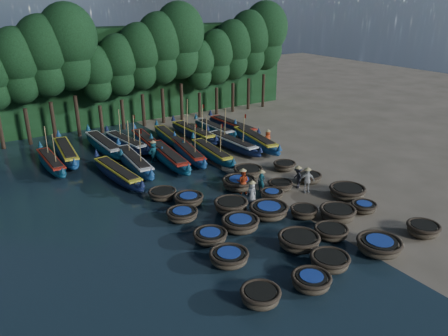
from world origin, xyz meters
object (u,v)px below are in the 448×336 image
coracle_10 (210,236)px  coracle_20 (163,194)px  long_boat_4 (168,157)px  long_boat_11 (104,145)px  coracle_19 (309,178)px  coracle_22 (239,183)px  coracle_11 (240,223)px  long_boat_17 (233,126)px  coracle_5 (229,257)px  long_boat_5 (188,152)px  long_boat_2 (118,173)px  coracle_3 (379,245)px  coracle_17 (272,194)px  coracle_1 (311,281)px  coracle_6 (299,241)px  long_boat_9 (51,162)px  coracle_23 (248,172)px  fisherman_2 (243,181)px  coracle_16 (231,206)px  fisherman_0 (252,191)px  long_boat_12 (126,143)px  fisherman_1 (261,180)px  coracle_4 (423,229)px  long_boat_14 (169,137)px  coracle_13 (304,212)px  coracle_14 (347,192)px  coracle_2 (330,261)px  coracle_24 (285,166)px  coracle_0 (260,296)px  long_boat_16 (214,129)px  long_boat_8 (255,140)px  coracle_9 (364,207)px  coracle_12 (269,211)px  fisherman_3 (298,177)px  fisherman_6 (268,138)px  coracle_21 (189,199)px  coracle_7 (331,232)px  coracle_8 (338,213)px  long_boat_13 (147,142)px  long_boat_3 (134,162)px  long_boat_15 (193,133)px

coracle_10 → coracle_20: coracle_20 is taller
long_boat_4 → long_boat_11: (-3.40, 6.02, -0.00)m
coracle_19 → coracle_22: 5.39m
coracle_11 → long_boat_17: size_ratio=0.29×
coracle_5 → long_boat_5: (5.97, 15.07, 0.13)m
long_boat_2 → long_boat_4: (4.76, 1.06, 0.05)m
coracle_3 → coracle_17: bearing=93.7°
coracle_1 → coracle_17: size_ratio=1.19×
coracle_6 → long_boat_9: 21.67m
coracle_23 → fisherman_2: (-2.10, -2.22, 0.51)m
coracle_23 → coracle_16: bearing=-136.5°
coracle_1 → fisherman_0: fisherman_0 is taller
long_boat_12 → fisherman_1: long_boat_12 is taller
coracle_4 → long_boat_14: bearing=100.2°
coracle_13 → coracle_14: 4.48m
coracle_2 → coracle_24: coracle_2 is taller
coracle_0 → long_boat_16: (12.29, 23.43, 0.09)m
coracle_5 → long_boat_14: bearing=71.7°
coracle_11 → coracle_17: coracle_11 is taller
coracle_10 → long_boat_8: bearing=44.6°
fisherman_2 → coracle_9: bearing=170.1°
coracle_12 → coracle_13: coracle_12 is taller
coracle_1 → coracle_10: size_ratio=0.92×
fisherman_3 → fisherman_6: fisherman_6 is taller
long_boat_4 → long_boat_11: 6.92m
coracle_1 → coracle_14: bearing=33.2°
coracle_6 → coracle_17: size_ratio=1.37×
fisherman_2 → coracle_20: bearing=20.7°
coracle_5 → coracle_20: bearing=86.3°
fisherman_2 → long_boat_12: bearing=-32.9°
coracle_19 → coracle_21: bearing=169.8°
coracle_2 → coracle_3: 3.30m
coracle_7 → long_boat_4: (-2.39, 15.88, 0.23)m
fisherman_6 → coracle_24: bearing=55.4°
coracle_6 → long_boat_9: long_boat_9 is taller
coracle_8 → long_boat_11: size_ratio=0.29×
coracle_14 → fisherman_6: fisherman_6 is taller
coracle_19 → fisherman_2: 5.38m
long_boat_2 → long_boat_13: long_boat_13 is taller
coracle_14 → long_boat_3: long_boat_3 is taller
long_boat_5 → fisherman_1: 8.87m
coracle_23 → fisherman_6: 7.40m
coracle_6 → long_boat_2: size_ratio=0.31×
coracle_1 → coracle_17: (4.67, 8.65, -0.05)m
coracle_1 → long_boat_4: (1.90, 18.71, 0.17)m
long_boat_15 → fisherman_6: bearing=-55.8°
coracle_24 → coracle_8: bearing=-108.7°
coracle_3 → coracle_6: coracle_6 is taller
long_boat_2 → coracle_19: bearing=-40.1°
long_boat_9 → fisherman_2: bearing=-51.4°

